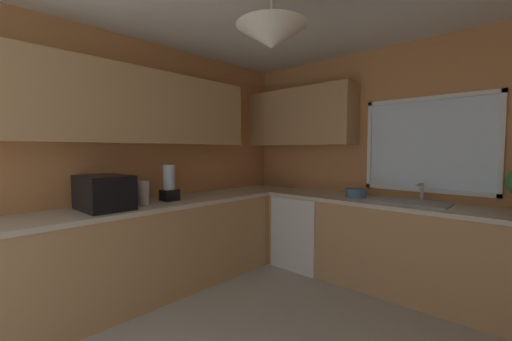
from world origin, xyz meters
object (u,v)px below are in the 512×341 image
object	(u,v)px
microwave	(104,192)
sink_assembly	(417,202)
bowl	(356,193)
blender_appliance	(169,184)
kettle	(143,193)
dishwasher	(306,230)

from	to	relation	value
microwave	sink_assembly	world-z (taller)	microwave
bowl	blender_appliance	xyz separation A→B (m)	(-1.27, -1.48, 0.12)
microwave	bowl	distance (m)	2.46
bowl	sink_assembly	bearing A→B (deg)	0.66
microwave	kettle	world-z (taller)	microwave
microwave	blender_appliance	bearing A→B (deg)	90.00
dishwasher	blender_appliance	size ratio (longest dim) A/B	2.33
dishwasher	bowl	xyz separation A→B (m)	(0.61, 0.03, 0.51)
dishwasher	kettle	size ratio (longest dim) A/B	3.80
kettle	dishwasher	bearing A→B (deg)	69.83
dishwasher	bowl	world-z (taller)	bowl
bowl	microwave	bearing A→B (deg)	-120.95
sink_assembly	bowl	bearing A→B (deg)	-179.34
kettle	sink_assembly	distance (m)	2.57
dishwasher	microwave	size ratio (longest dim) A/B	1.75
sink_assembly	bowl	xyz separation A→B (m)	(-0.61, -0.01, 0.03)
sink_assembly	bowl	size ratio (longest dim) A/B	2.56
dishwasher	kettle	bearing A→B (deg)	-110.17
microwave	blender_appliance	world-z (taller)	blender_appliance
bowl	blender_appliance	world-z (taller)	blender_appliance
kettle	sink_assembly	size ratio (longest dim) A/B	0.40
blender_appliance	sink_assembly	bearing A→B (deg)	38.47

